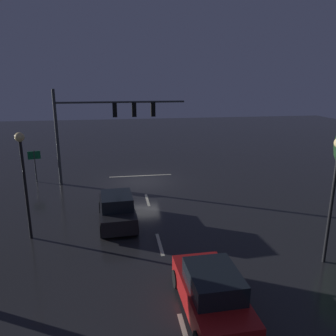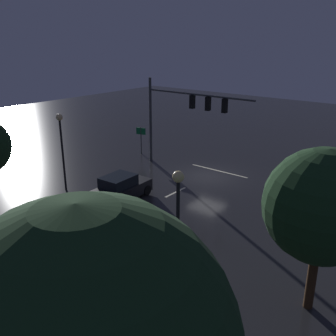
{
  "view_description": "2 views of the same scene",
  "coord_description": "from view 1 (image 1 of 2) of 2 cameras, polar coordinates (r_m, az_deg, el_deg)",
  "views": [
    {
      "loc": [
        1.88,
        24.21,
        7.69
      ],
      "look_at": [
        -1.14,
        5.34,
        2.47
      ],
      "focal_mm": 35.51,
      "sensor_mm": 36.0,
      "label": 1
    },
    {
      "loc": [
        -14.53,
        22.92,
        10.0
      ],
      "look_at": [
        -0.91,
        5.95,
        2.47
      ],
      "focal_mm": 40.65,
      "sensor_mm": 36.0,
      "label": 2
    }
  ],
  "objects": [
    {
      "name": "ground_plane",
      "position": [
        25.47,
        -4.45,
        -2.34
      ],
      "size": [
        80.0,
        80.0,
        0.0
      ],
      "primitive_type": "plane",
      "color": "#232326"
    },
    {
      "name": "traffic_signal_assembly",
      "position": [
        24.78,
        -10.91,
        8.36
      ],
      "size": [
        9.41,
        0.47,
        6.94
      ],
      "color": "#383A3D",
      "rests_on": "ground_plane"
    },
    {
      "name": "lane_dash_far",
      "position": [
        21.7,
        -3.56,
        -5.5
      ],
      "size": [
        0.16,
        2.2,
        0.01
      ],
      "primitive_type": "cube",
      "rotation": [
        0.0,
        0.0,
        1.57
      ],
      "color": "beige",
      "rests_on": "ground_plane"
    },
    {
      "name": "lane_dash_mid",
      "position": [
        16.26,
        -1.42,
        -12.94
      ],
      "size": [
        0.16,
        2.2,
        0.01
      ],
      "primitive_type": "cube",
      "rotation": [
        0.0,
        0.0,
        1.57
      ],
      "color": "beige",
      "rests_on": "ground_plane"
    },
    {
      "name": "stop_bar",
      "position": [
        26.97,
        -4.74,
        -1.33
      ],
      "size": [
        5.0,
        0.16,
        0.01
      ],
      "primitive_type": "cube",
      "color": "beige",
      "rests_on": "ground_plane"
    },
    {
      "name": "car_approaching",
      "position": [
        18.3,
        -8.76,
        -7.05
      ],
      "size": [
        2.1,
        4.45,
        1.7
      ],
      "color": "black",
      "rests_on": "ground_plane"
    },
    {
      "name": "car_distant",
      "position": [
        11.85,
        7.47,
        -20.46
      ],
      "size": [
        1.99,
        4.4,
        1.7
      ],
      "color": "maroon",
      "rests_on": "ground_plane"
    },
    {
      "name": "street_lamp_left_kerb",
      "position": [
        14.95,
        26.74,
        -1.6
      ],
      "size": [
        0.44,
        0.44,
        5.44
      ],
      "color": "black",
      "rests_on": "ground_plane"
    },
    {
      "name": "street_lamp_right_kerb",
      "position": [
        16.91,
        -23.63,
        0.25
      ],
      "size": [
        0.44,
        0.44,
        5.29
      ],
      "color": "black",
      "rests_on": "ground_plane"
    },
    {
      "name": "route_sign",
      "position": [
        26.81,
        -21.94,
        1.37
      ],
      "size": [
        0.89,
        0.28,
        2.43
      ],
      "color": "#383A3D",
      "rests_on": "ground_plane"
    }
  ]
}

